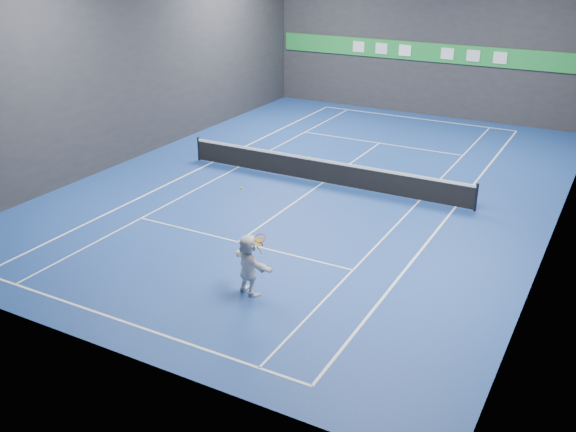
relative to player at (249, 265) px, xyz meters
The scene contains 18 objects.
ground 9.32m from the player, 102.97° to the left, with size 26.00×26.00×0.00m, color navy.
wall_back 22.43m from the player, 95.40° to the left, with size 18.00×0.10×9.00m, color #262629.
wall_front 5.75m from the player, 117.74° to the right, with size 18.00×0.10×9.00m, color #262629.
wall_left 14.75m from the player, 140.79° to the left, with size 0.10×26.00×9.00m, color #262629.
baseline_near 3.64m from the player, 126.16° to the right, with size 10.98×0.08×0.01m, color white.
baseline_far 21.05m from the player, 95.68° to the left, with size 10.98×0.08×0.01m, color white.
sideline_doubles_left 11.83m from the player, 129.95° to the left, with size 0.08×23.78×0.01m, color white.
sideline_doubles_right 9.70m from the player, 69.35° to the left, with size 0.08×23.78×0.01m, color white.
sideline_singles_left 10.99m from the player, 124.41° to the left, with size 0.06×23.78×0.01m, color white.
sideline_singles_right 9.31m from the player, 77.36° to the left, with size 0.06×23.78×0.01m, color white.
service_line_near 3.48m from the player, 128.25° to the left, with size 8.23×0.06×0.01m, color white.
service_line_far 15.61m from the player, 97.68° to the left, with size 8.23×0.06×0.01m, color white.
center_service_line 9.32m from the player, 102.97° to the left, with size 0.06×12.80×0.01m, color white.
player is the anchor object (origin of this frame).
tennis_ball 2.23m from the player, behind, with size 0.07×0.07×0.07m, color #ACD523.
tennis_net 9.28m from the player, 102.97° to the left, with size 12.50×0.10×1.07m.
sponsor_banner 22.23m from the player, 95.41° to the left, with size 17.64×0.11×1.00m.
tennis_racket 0.88m from the player, ahead, with size 0.45×0.38×0.59m.
Camera 1 is at (10.59, -22.34, 9.12)m, focal length 40.00 mm.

